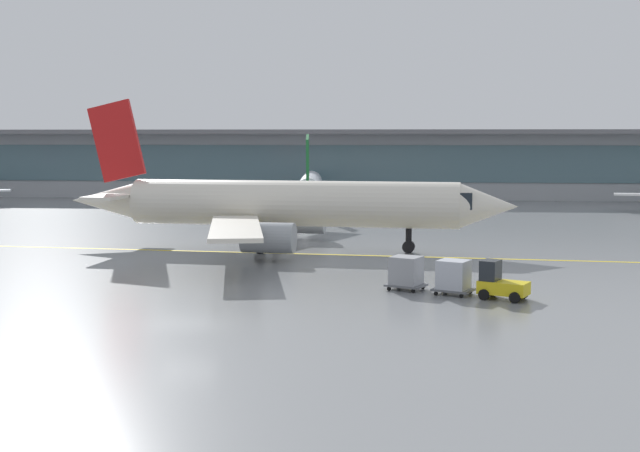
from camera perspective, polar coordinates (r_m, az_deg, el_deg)
name	(u,v)px	position (r m, az deg, el deg)	size (l,w,h in m)	color
ground_plane	(188,323)	(41.25, -8.75, -6.42)	(400.00, 400.00, 0.00)	gray
taxiway_centreline_stripe	(290,254)	(64.39, -1.98, -1.84)	(110.00, 0.36, 0.01)	yellow
terminal_concourse	(330,163)	(122.02, 0.70, 4.23)	(193.96, 11.00, 9.60)	#9EA3A8
gate_airplane_1	(310,186)	(103.75, -0.68, 2.67)	(25.07, 27.06, 8.96)	silver
taxiing_regional_jet	(288,205)	(66.08, -2.15, 1.42)	(35.36, 32.75, 11.71)	silver
baggage_tug	(500,283)	(47.53, 11.87, -3.72)	(2.95, 2.43, 2.10)	yellow
cargo_dolly_lead	(453,276)	(48.38, 8.87, -3.30)	(2.58, 2.33, 1.94)	#595B60
cargo_dolly_trailing	(406,272)	(49.48, 5.75, -3.05)	(2.58, 2.33, 1.94)	#595B60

